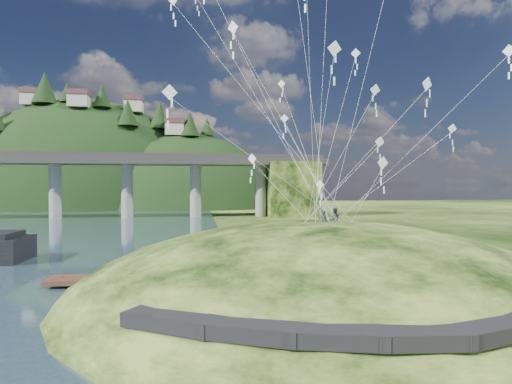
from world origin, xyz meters
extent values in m
plane|color=black|center=(0.00, 0.00, 0.00)|extent=(320.00, 320.00, 0.00)
ellipsoid|color=black|center=(8.00, 2.00, -1.50)|extent=(36.00, 32.00, 13.00)
cube|color=black|center=(-1.50, -8.00, 2.03)|extent=(4.32, 3.62, 0.71)
cube|color=black|center=(1.50, -9.65, 2.09)|extent=(4.10, 2.97, 0.61)
cube|color=black|center=(4.50, -10.65, 2.08)|extent=(3.85, 2.37, 0.62)
cube|color=black|center=(7.50, -11.10, 2.04)|extent=(3.62, 1.83, 0.66)
cube|color=black|center=(10.50, -10.90, 2.05)|extent=(3.82, 2.27, 0.68)
cylinder|color=gray|center=(-32.00, 70.00, 6.50)|extent=(2.60, 2.60, 13.00)
cylinder|color=gray|center=(-16.50, 70.00, 6.50)|extent=(2.60, 2.60, 13.00)
cylinder|color=gray|center=(-1.00, 70.00, 6.50)|extent=(2.60, 2.60, 13.00)
cylinder|color=gray|center=(14.50, 70.00, 6.50)|extent=(2.60, 2.60, 13.00)
cube|color=black|center=(22.00, 70.00, 6.50)|extent=(12.00, 11.00, 13.00)
ellipsoid|color=black|center=(-40.00, 126.00, -6.00)|extent=(96.00, 68.00, 88.00)
ellipsoid|color=black|center=(-5.00, 118.00, -10.00)|extent=(76.00, 56.00, 72.00)
cone|color=black|center=(-49.87, 114.63, 39.23)|extent=(8.01, 8.01, 10.54)
cone|color=black|center=(-42.87, 114.06, 37.88)|extent=(4.97, 4.97, 6.54)
cone|color=black|center=(-31.40, 112.04, 36.68)|extent=(5.83, 5.83, 7.67)
cone|color=black|center=(-22.45, 107.08, 30.58)|extent=(6.47, 6.47, 8.51)
cone|color=black|center=(-13.22, 113.99, 31.23)|extent=(7.13, 7.13, 9.38)
cone|color=black|center=(-3.12, 109.03, 27.87)|extent=(6.56, 6.56, 8.63)
cone|color=black|center=(2.77, 114.63, 27.68)|extent=(4.88, 4.88, 6.42)
cube|color=beige|center=(-55.00, 118.00, 35.99)|extent=(6.00, 5.00, 4.00)
cube|color=brown|center=(-55.00, 118.00, 38.69)|extent=(6.40, 5.40, 1.60)
cube|color=beige|center=(-38.00, 110.00, 34.28)|extent=(6.00, 5.00, 4.00)
cube|color=brown|center=(-38.00, 110.00, 36.98)|extent=(6.40, 5.40, 1.60)
cube|color=beige|center=(-22.00, 116.00, 34.18)|extent=(6.00, 5.00, 4.00)
cube|color=brown|center=(-22.00, 116.00, 36.88)|extent=(6.40, 5.40, 1.60)
cube|color=beige|center=(-8.00, 110.00, 25.88)|extent=(6.00, 5.00, 4.00)
cube|color=brown|center=(-8.00, 110.00, 28.58)|extent=(6.40, 5.40, 1.60)
cube|color=#3C2218|center=(-4.18, 6.54, 0.47)|extent=(14.61, 2.77, 0.36)
cylinder|color=#3C2218|center=(-10.41, 6.74, 0.21)|extent=(0.31, 0.31, 1.04)
cylinder|color=#3C2218|center=(-7.30, 6.64, 0.21)|extent=(0.31, 0.31, 1.04)
cylinder|color=#3C2218|center=(-4.18, 6.54, 0.21)|extent=(0.31, 0.31, 1.04)
cylinder|color=#3C2218|center=(-1.07, 6.43, 0.21)|extent=(0.31, 0.31, 1.04)
cylinder|color=#3C2218|center=(2.05, 6.33, 0.21)|extent=(0.31, 0.31, 1.04)
imported|color=#252A32|center=(8.06, 1.86, 5.82)|extent=(0.63, 0.44, 1.64)
imported|color=#252A32|center=(9.33, 3.19, 5.89)|extent=(0.90, 0.71, 1.85)
cube|color=white|center=(10.66, -1.68, 8.88)|extent=(0.76, 0.22, 0.77)
cube|color=white|center=(10.66, -1.68, 8.33)|extent=(0.10, 0.06, 0.45)
cube|color=white|center=(10.66, -1.68, 7.78)|extent=(0.10, 0.06, 0.45)
cube|color=white|center=(10.66, -1.68, 7.23)|extent=(0.10, 0.06, 0.45)
cube|color=white|center=(6.08, -5.94, 14.12)|extent=(0.72, 0.22, 0.71)
cube|color=white|center=(6.08, -5.94, 13.61)|extent=(0.09, 0.05, 0.42)
cube|color=white|center=(6.08, -5.94, 13.10)|extent=(0.09, 0.05, 0.42)
cube|color=white|center=(6.08, -5.94, 12.59)|extent=(0.09, 0.05, 0.42)
cube|color=white|center=(17.48, 1.61, 11.56)|extent=(0.69, 0.23, 0.67)
cube|color=white|center=(17.48, 1.61, 11.07)|extent=(0.09, 0.04, 0.40)
cube|color=white|center=(17.48, 1.61, 10.58)|extent=(0.09, 0.04, 0.40)
cube|color=white|center=(17.48, 1.61, 10.10)|extent=(0.09, 0.04, 0.40)
cube|color=white|center=(6.93, 10.39, 16.55)|extent=(0.62, 0.37, 0.68)
cube|color=white|center=(6.93, 10.39, 16.06)|extent=(0.09, 0.04, 0.40)
cube|color=white|center=(6.93, 10.39, 15.57)|extent=(0.09, 0.04, 0.40)
cube|color=white|center=(6.93, 10.39, 15.09)|extent=(0.09, 0.04, 0.40)
cube|color=white|center=(0.14, 2.71, 19.91)|extent=(0.11, 0.06, 0.49)
cube|color=white|center=(-0.47, 10.34, 23.30)|extent=(0.09, 0.05, 0.40)
cube|color=white|center=(-0.47, 10.34, 22.81)|extent=(0.09, 0.05, 0.40)
cube|color=white|center=(-0.47, 10.34, 22.32)|extent=(0.09, 0.05, 0.40)
cube|color=white|center=(17.10, -4.02, 15.19)|extent=(0.47, 0.55, 0.68)
cube|color=white|center=(17.10, -4.02, 14.70)|extent=(0.08, 0.07, 0.40)
cube|color=white|center=(17.10, -4.02, 14.22)|extent=(0.08, 0.07, 0.40)
cube|color=white|center=(17.10, -4.02, 13.73)|extent=(0.08, 0.07, 0.40)
cube|color=white|center=(5.78, -1.95, 17.79)|extent=(0.10, 0.08, 0.49)
cube|color=white|center=(6.63, 7.83, 13.05)|extent=(0.66, 0.29, 0.69)
cube|color=white|center=(6.63, 7.83, 12.56)|extent=(0.09, 0.04, 0.40)
cube|color=white|center=(6.63, 7.83, 12.07)|extent=(0.09, 0.04, 0.40)
cube|color=white|center=(6.63, 7.83, 11.57)|extent=(0.09, 0.04, 0.40)
cube|color=white|center=(12.73, 3.10, 10.70)|extent=(0.77, 0.22, 0.77)
cube|color=white|center=(12.73, 3.10, 10.15)|extent=(0.10, 0.06, 0.45)
cube|color=white|center=(12.73, 3.10, 9.60)|extent=(0.10, 0.06, 0.45)
cube|color=white|center=(12.73, 3.10, 9.04)|extent=(0.10, 0.06, 0.45)
cube|color=white|center=(13.08, 8.52, 18.93)|extent=(0.74, 0.42, 0.80)
cube|color=white|center=(13.08, 8.52, 18.35)|extent=(0.11, 0.04, 0.47)
cube|color=white|center=(13.08, 8.52, 17.77)|extent=(0.11, 0.04, 0.47)
cube|color=white|center=(13.08, 8.52, 17.19)|extent=(0.11, 0.04, 0.47)
cube|color=white|center=(-1.86, -3.79, 12.25)|extent=(0.78, 0.17, 0.78)
cube|color=white|center=(-1.86, -3.79, 11.70)|extent=(0.10, 0.03, 0.45)
cube|color=white|center=(-1.86, -3.79, 11.15)|extent=(0.10, 0.03, 0.45)
cube|color=white|center=(-1.86, -3.79, 10.59)|extent=(0.10, 0.03, 0.45)
cube|color=white|center=(1.90, 2.19, 18.05)|extent=(0.64, 0.62, 0.83)
cube|color=white|center=(1.90, 2.19, 17.45)|extent=(0.11, 0.07, 0.49)
cube|color=white|center=(1.90, 2.19, 16.85)|extent=(0.11, 0.07, 0.49)
cube|color=white|center=(1.90, 2.19, 16.24)|extent=(0.11, 0.07, 0.49)
cube|color=white|center=(3.60, 5.28, 9.54)|extent=(0.57, 0.57, 0.76)
cube|color=white|center=(3.60, 5.28, 8.99)|extent=(0.09, 0.07, 0.44)
cube|color=white|center=(3.60, 5.28, 8.45)|extent=(0.09, 0.07, 0.44)
cube|color=white|center=(3.60, 5.28, 7.91)|extent=(0.09, 0.07, 0.44)
cube|color=white|center=(10.59, -0.73, 13.51)|extent=(0.70, 0.21, 0.69)
cube|color=white|center=(10.59, -0.73, 13.02)|extent=(0.09, 0.05, 0.41)
cube|color=white|center=(10.59, -0.73, 12.52)|extent=(0.09, 0.05, 0.41)
cube|color=white|center=(10.59, -0.73, 12.03)|extent=(0.09, 0.05, 0.41)
cube|color=white|center=(13.03, -2.49, 13.53)|extent=(0.77, 0.36, 0.81)
cube|color=white|center=(13.03, -2.49, 12.95)|extent=(0.10, 0.08, 0.47)
cube|color=white|center=(13.03, -2.49, 12.38)|extent=(0.10, 0.08, 0.47)
cube|color=white|center=(13.03, -2.49, 11.80)|extent=(0.10, 0.08, 0.47)
cube|color=white|center=(9.30, 6.53, 7.58)|extent=(0.51, 0.50, 0.67)
cube|color=white|center=(9.30, 6.53, 7.10)|extent=(0.08, 0.06, 0.39)
cube|color=white|center=(9.30, 6.53, 6.62)|extent=(0.08, 0.06, 0.39)
cube|color=white|center=(9.30, 6.53, 6.14)|extent=(0.08, 0.06, 0.39)
cube|color=white|center=(-2.14, 4.21, 20.53)|extent=(0.65, 0.44, 0.74)
cube|color=white|center=(-2.14, 4.21, 20.00)|extent=(0.10, 0.05, 0.43)
cube|color=white|center=(-2.14, 4.21, 19.47)|extent=(0.10, 0.05, 0.43)
cube|color=white|center=(-2.14, 4.21, 18.94)|extent=(0.10, 0.05, 0.43)
camera|label=1|loc=(-0.45, -24.51, 7.54)|focal=28.00mm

